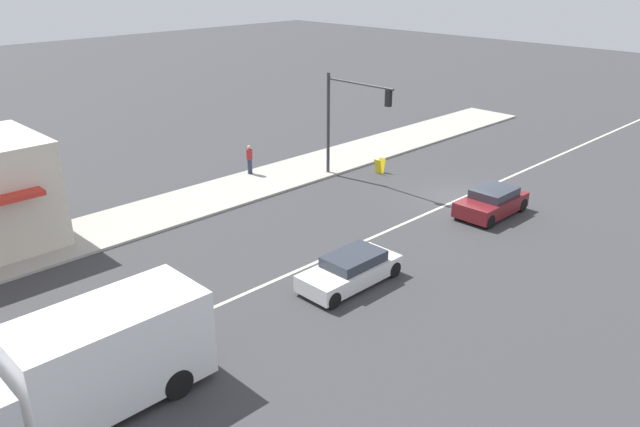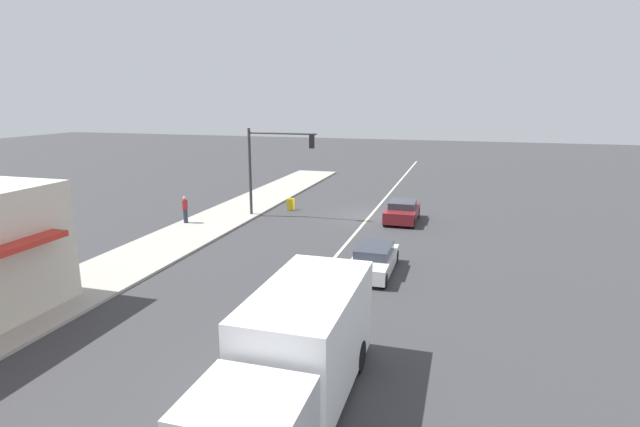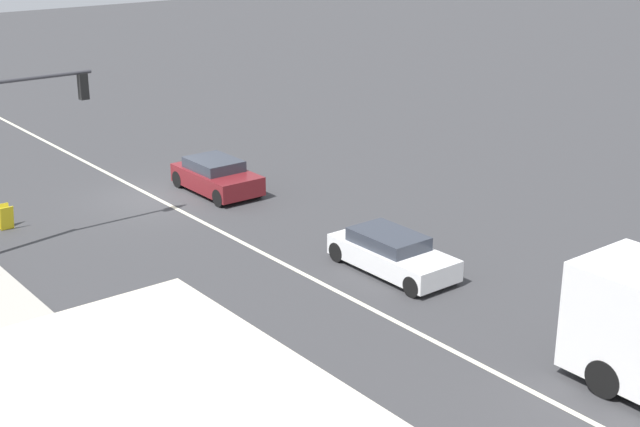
{
  "view_description": "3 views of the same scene",
  "coord_description": "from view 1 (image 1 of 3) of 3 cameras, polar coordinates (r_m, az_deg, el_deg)",
  "views": [
    {
      "loc": [
        -16.2,
        26.02,
        11.36
      ],
      "look_at": [
        0.95,
        9.19,
        1.53
      ],
      "focal_mm": 35.0,
      "sensor_mm": 36.0,
      "label": 1
    },
    {
      "loc": [
        -5.89,
        31.55,
        7.61
      ],
      "look_at": [
        0.87,
        8.68,
        2.06
      ],
      "focal_mm": 28.0,
      "sensor_mm": 36.0,
      "label": 2
    },
    {
      "loc": [
        14.77,
        28.75,
        10.54
      ],
      "look_at": [
        -0.37,
        9.53,
        1.93
      ],
      "focal_mm": 50.0,
      "sensor_mm": 36.0,
      "label": 3
    }
  ],
  "objects": [
    {
      "name": "lane_marking_center",
      "position": [
        32.69,
        12.77,
        1.36
      ],
      "size": [
        0.16,
        60.0,
        0.01
      ],
      "primitive_type": "cube",
      "color": "beige",
      "rests_on": "ground"
    },
    {
      "name": "pedestrian",
      "position": [
        35.23,
        -6.46,
        4.99
      ],
      "size": [
        0.34,
        0.34,
        1.65
      ],
      "color": "#282D42",
      "rests_on": "sidewalk_right"
    },
    {
      "name": "van_white",
      "position": [
        23.41,
        2.82,
        -5.18
      ],
      "size": [
        1.73,
        4.14,
        1.2
      ],
      "color": "silver",
      "rests_on": "ground"
    },
    {
      "name": "traffic_signal_main",
      "position": [
        33.59,
        2.52,
        9.4
      ],
      "size": [
        4.59,
        0.34,
        5.6
      ],
      "color": "#333338",
      "rests_on": "sidewalk_right"
    },
    {
      "name": "sedan_maroon",
      "position": [
        30.76,
        15.41,
        1.0
      ],
      "size": [
        1.89,
        3.81,
        1.28
      ],
      "color": "maroon",
      "rests_on": "ground"
    },
    {
      "name": "warning_aframe_sign",
      "position": [
        35.76,
        5.49,
        4.35
      ],
      "size": [
        0.45,
        0.53,
        0.84
      ],
      "color": "yellow",
      "rests_on": "ground"
    },
    {
      "name": "ground_plane",
      "position": [
        21.36,
        -15.55,
        -10.81
      ],
      "size": [
        160.0,
        160.0,
        0.0
      ],
      "primitive_type": "plane",
      "color": "#38383A"
    },
    {
      "name": "sidewalk_right",
      "position": [
        28.63,
        -25.45,
        -3.3
      ],
      "size": [
        4.0,
        73.0,
        0.12
      ],
      "primitive_type": "cube",
      "color": "#A8A399",
      "rests_on": "ground"
    },
    {
      "name": "delivery_truck",
      "position": [
        17.85,
        -21.1,
        -13.12
      ],
      "size": [
        2.44,
        7.5,
        2.87
      ],
      "color": "silver",
      "rests_on": "ground"
    }
  ]
}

